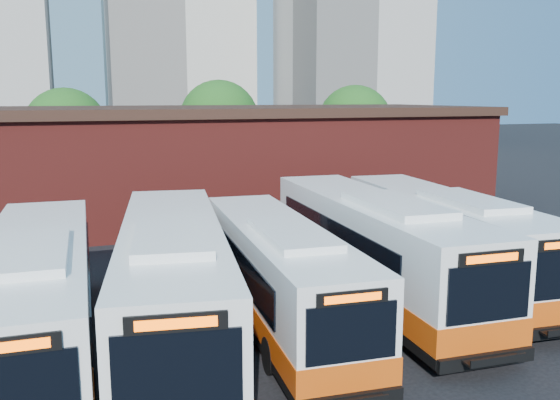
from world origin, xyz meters
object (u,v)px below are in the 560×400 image
object	(u,v)px
bus_midwest	(279,277)
transit_worker	(453,319)
bus_west	(173,287)
bus_mideast	(373,250)
bus_east	(444,241)
bus_farwest	(38,303)

from	to	relation	value
bus_midwest	transit_worker	distance (m)	5.27
bus_west	transit_worker	world-z (taller)	bus_west
bus_mideast	transit_worker	world-z (taller)	bus_mideast
bus_midwest	bus_mideast	bearing A→B (deg)	22.08
bus_west	bus_mideast	xyz separation A→B (m)	(7.27, 1.75, 0.02)
bus_midwest	bus_east	size ratio (longest dim) A/B	0.93
bus_farwest	bus_midwest	distance (m)	6.92
bus_west	bus_midwest	xyz separation A→B (m)	(3.32, 0.39, -0.16)
bus_west	bus_east	world-z (taller)	bus_west
bus_farwest	bus_midwest	xyz separation A→B (m)	(6.90, 0.39, -0.09)
bus_west	bus_midwest	size ratio (longest dim) A/B	1.12
bus_farwest	bus_west	xyz separation A→B (m)	(3.58, -0.00, 0.07)
bus_midwest	bus_mideast	world-z (taller)	bus_mideast
bus_west	bus_east	xyz separation A→B (m)	(10.63, 2.34, -0.06)
bus_farwest	transit_worker	xyz separation A→B (m)	(10.95, -2.92, -0.75)
bus_west	transit_worker	bearing A→B (deg)	-13.64
bus_farwest	bus_mideast	xyz separation A→B (m)	(10.85, 1.75, 0.09)
bus_west	bus_mideast	bearing A→B (deg)	21.51
bus_farwest	bus_mideast	world-z (taller)	bus_mideast
bus_midwest	transit_worker	size ratio (longest dim) A/B	7.33
bus_farwest	bus_east	size ratio (longest dim) A/B	0.98
bus_west	bus_midwest	bearing A→B (deg)	14.74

